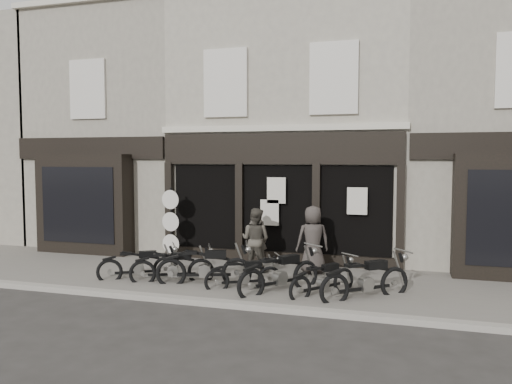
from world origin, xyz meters
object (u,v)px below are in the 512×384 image
(motorcycle_4, at_px, (280,277))
(man_right, at_px, (313,240))
(motorcycle_5, at_px, (323,282))
(motorcycle_6, at_px, (366,283))
(motorcycle_0, at_px, (139,268))
(motorcycle_2, at_px, (205,270))
(motorcycle_1, at_px, (173,270))
(man_centre, at_px, (255,240))
(man_left, at_px, (257,238))
(advert_sign_post, at_px, (171,228))
(motorcycle_3, at_px, (245,277))

(motorcycle_4, xyz_separation_m, man_right, (0.41, 1.93, 0.58))
(motorcycle_5, xyz_separation_m, motorcycle_6, (0.96, -0.06, 0.07))
(motorcycle_0, xyz_separation_m, motorcycle_2, (1.82, 0.00, 0.06))
(motorcycle_1, bearing_deg, man_centre, 21.12)
(motorcycle_5, bearing_deg, motorcycle_1, 127.34)
(motorcycle_1, distance_m, motorcycle_6, 4.73)
(motorcycle_6, relative_size, man_right, 1.07)
(motorcycle_0, relative_size, man_left, 1.12)
(motorcycle_1, xyz_separation_m, man_right, (3.19, 1.84, 0.62))
(man_right, bearing_deg, advert_sign_post, -28.45)
(motorcycle_2, xyz_separation_m, man_left, (0.69, 2.14, 0.50))
(motorcycle_4, height_order, motorcycle_5, motorcycle_4)
(motorcycle_0, relative_size, man_right, 1.02)
(motorcycle_3, relative_size, man_right, 0.94)
(motorcycle_5, bearing_deg, man_centre, 89.18)
(motorcycle_3, xyz_separation_m, motorcycle_6, (2.83, -0.03, 0.08))
(motorcycle_1, distance_m, man_centre, 2.41)
(motorcycle_0, xyz_separation_m, motorcycle_1, (0.97, -0.02, 0.01))
(advert_sign_post, bearing_deg, motorcycle_6, -15.60)
(motorcycle_4, distance_m, motorcycle_6, 1.95)
(man_centre, relative_size, advert_sign_post, 0.74)
(advert_sign_post, bearing_deg, man_centre, -3.99)
(motorcycle_1, xyz_separation_m, motorcycle_3, (1.90, -0.07, -0.04))
(motorcycle_3, distance_m, man_right, 2.39)
(motorcycle_1, bearing_deg, motorcycle_4, -26.10)
(motorcycle_6, bearing_deg, motorcycle_1, 138.70)
(motorcycle_6, height_order, man_right, man_right)
(motorcycle_0, relative_size, motorcycle_1, 0.94)
(motorcycle_5, distance_m, man_right, 2.07)
(man_left, height_order, man_centre, man_centre)
(man_right, bearing_deg, motorcycle_1, 5.13)
(motorcycle_6, bearing_deg, advert_sign_post, 119.14)
(motorcycle_0, bearing_deg, motorcycle_6, -31.58)
(motorcycle_3, height_order, advert_sign_post, advert_sign_post)
(motorcycle_5, distance_m, man_left, 3.18)
(motorcycle_5, relative_size, man_right, 0.92)
(motorcycle_6, distance_m, man_right, 2.55)
(man_left, bearing_deg, man_centre, 108.61)
(motorcycle_0, xyz_separation_m, motorcycle_4, (3.75, -0.11, 0.05))
(motorcycle_3, distance_m, man_left, 2.33)
(man_centre, relative_size, man_right, 0.95)
(motorcycle_1, distance_m, advert_sign_post, 2.48)
(motorcycle_2, height_order, motorcycle_3, motorcycle_2)
(motorcycle_1, distance_m, motorcycle_4, 2.78)
(motorcycle_1, relative_size, motorcycle_2, 0.87)
(man_centre, bearing_deg, motorcycle_6, 160.97)
(motorcycle_4, bearing_deg, man_left, 67.14)
(motorcycle_0, relative_size, man_centre, 1.08)
(motorcycle_5, height_order, advert_sign_post, advert_sign_post)
(motorcycle_0, distance_m, motorcycle_6, 5.70)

